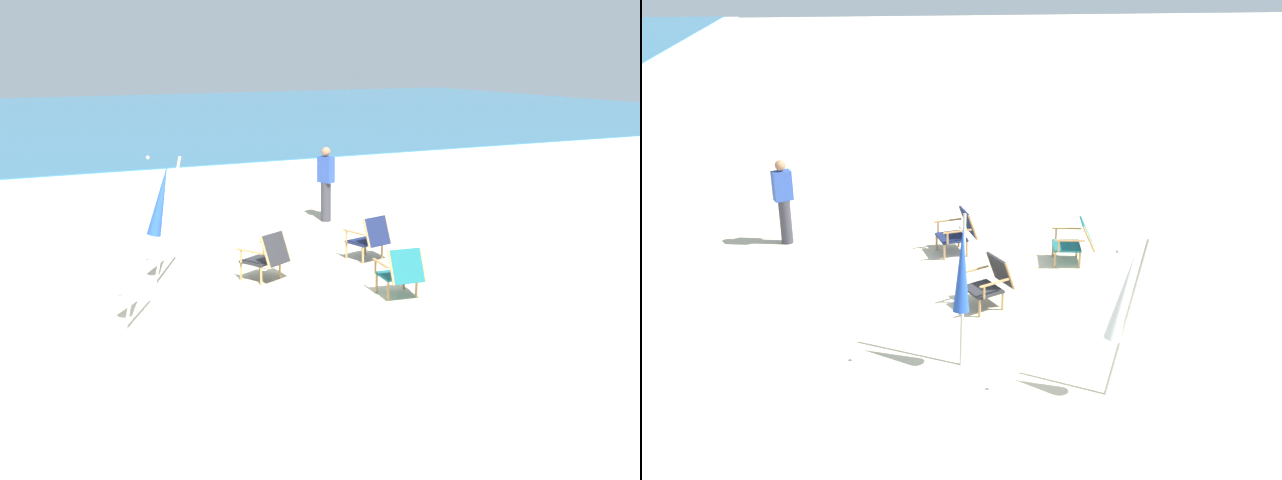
% 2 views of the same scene
% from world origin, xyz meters
% --- Properties ---
extents(ground_plane, '(80.00, 80.00, 0.00)m').
position_xyz_m(ground_plane, '(0.00, 0.00, 0.00)').
color(ground_plane, beige).
extents(beach_chair_back_right, '(0.72, 0.79, 0.82)m').
position_xyz_m(beach_chair_back_right, '(2.60, 1.28, 0.43)').
color(beach_chair_back_right, '#19234C').
rests_on(beach_chair_back_right, ground).
extents(beach_chair_front_right, '(0.66, 0.79, 0.80)m').
position_xyz_m(beach_chair_front_right, '(1.98, -0.74, 0.43)').
color(beach_chair_front_right, '#196066').
rests_on(beach_chair_front_right, ground).
extents(beach_chair_far_center, '(0.82, 0.87, 0.81)m').
position_xyz_m(beach_chair_far_center, '(0.50, 0.95, 0.43)').
color(beach_chair_far_center, '#28282D').
rests_on(beach_chair_far_center, ground).
extents(umbrella_furled_blue, '(0.61, 0.31, 2.08)m').
position_xyz_m(umbrella_furled_blue, '(-1.03, 1.54, 1.36)').
color(umbrella_furled_blue, '#B7B2A8').
rests_on(umbrella_furled_blue, ground).
extents(umbrella_furled_white, '(0.50, 0.64, 2.05)m').
position_xyz_m(umbrella_furled_white, '(-1.93, -0.38, 1.34)').
color(umbrella_furled_white, '#B7B2A8').
rests_on(umbrella_furled_white, ground).
extents(person_near_chairs, '(0.32, 0.39, 1.63)m').
position_xyz_m(person_near_chairs, '(3.33, 4.49, 0.84)').
color(person_near_chairs, '#383842').
rests_on(person_near_chairs, ground).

